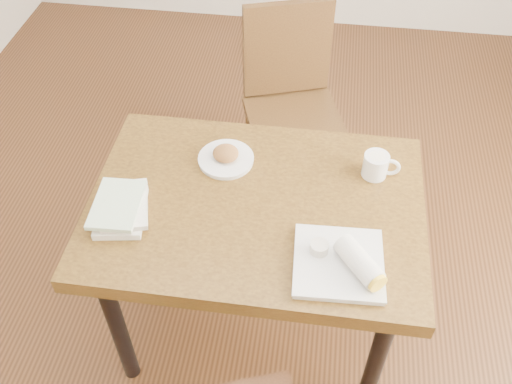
# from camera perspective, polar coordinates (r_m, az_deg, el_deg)

# --- Properties ---
(ground) EXTENTS (4.00, 5.00, 0.01)m
(ground) POSITION_cam_1_polar(r_m,az_deg,el_deg) (2.50, 0.00, -12.78)
(ground) COLOR #472814
(ground) RESTS_ON ground
(table) EXTENTS (1.11, 0.79, 0.75)m
(table) POSITION_cam_1_polar(r_m,az_deg,el_deg) (1.96, 0.00, -2.80)
(table) COLOR brown
(table) RESTS_ON ground
(chair_far) EXTENTS (0.53, 0.53, 0.95)m
(chair_far) POSITION_cam_1_polar(r_m,az_deg,el_deg) (2.67, 3.51, 9.59)
(chair_far) COLOR #463014
(chair_far) RESTS_ON ground
(plate_scone) EXTENTS (0.20, 0.20, 0.06)m
(plate_scone) POSITION_cam_1_polar(r_m,az_deg,el_deg) (2.02, -3.03, 3.51)
(plate_scone) COLOR white
(plate_scone) RESTS_ON table
(coffee_mug) EXTENTS (0.13, 0.09, 0.09)m
(coffee_mug) POSITION_cam_1_polar(r_m,az_deg,el_deg) (2.00, 11.98, 2.66)
(coffee_mug) COLOR white
(coffee_mug) RESTS_ON table
(plate_burrito) EXTENTS (0.28, 0.28, 0.09)m
(plate_burrito) POSITION_cam_1_polar(r_m,az_deg,el_deg) (1.72, 8.88, -6.98)
(plate_burrito) COLOR white
(plate_burrito) RESTS_ON table
(book_stack) EXTENTS (0.20, 0.25, 0.06)m
(book_stack) POSITION_cam_1_polar(r_m,az_deg,el_deg) (1.89, -13.34, -1.55)
(book_stack) COLOR white
(book_stack) RESTS_ON table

